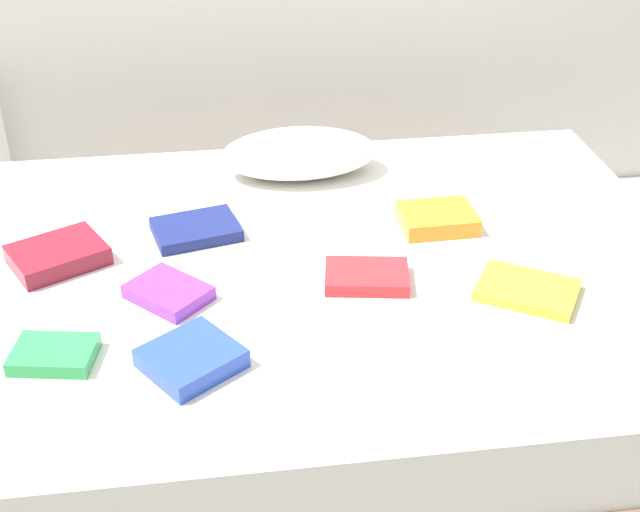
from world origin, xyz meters
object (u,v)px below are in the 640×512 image
Objects in this scene: bed at (322,336)px; pillow at (300,153)px; textbook_orange at (437,219)px; textbook_blue at (191,358)px; textbook_red at (367,277)px; textbook_yellow at (527,290)px; textbook_purple at (168,292)px; textbook_green at (54,354)px; textbook_navy at (196,229)px; textbook_maroon at (58,255)px.

bed is 0.61m from pillow.
textbook_orange reaches higher than textbook_blue.
bed is 0.31m from textbook_red.
textbook_red is at bearing -135.76° from textbook_orange.
textbook_orange is (0.34, -0.39, -0.05)m from pillow.
textbook_yellow is at bearing -25.82° from bed.
textbook_purple is at bearing 65.95° from textbook_blue.
textbook_orange is at bearing 64.41° from textbook_purple.
textbook_yellow is (0.13, -0.36, -0.01)m from textbook_orange.
textbook_green is (-0.65, -0.85, -0.05)m from pillow.
pillow is 2.56× the size of textbook_purple.
pillow reaches higher than textbook_purple.
pillow is at bearing 89.78° from bed.
pillow is 2.35× the size of textbook_orange.
textbook_blue is at bearing -104.91° from textbook_navy.
textbook_navy is (0.32, 0.51, -0.00)m from textbook_green.
bed is at bearing -34.09° from textbook_maroon.
textbook_purple is (-0.40, -0.13, 0.27)m from bed.
textbook_red reaches higher than bed.
textbook_green reaches higher than textbook_yellow.
textbook_blue is at bearing -82.09° from textbook_maroon.
textbook_purple is 0.88m from textbook_yellow.
textbook_maroon is 0.37m from textbook_navy.
textbook_yellow is 1.03× the size of textbook_maroon.
textbook_orange and textbook_maroon have the same top height.
textbook_blue reaches higher than textbook_navy.
textbook_purple reaches higher than textbook_green.
textbook_orange is at bearing 21.01° from bed.
pillow is at bearing 103.37° from textbook_purple.
textbook_red is at bearing -81.81° from pillow.
textbook_yellow is at bearing -71.25° from textbook_orange.
textbook_purple reaches higher than textbook_navy.
textbook_green is at bearing -111.99° from textbook_maroon.
textbook_blue is at bearing -136.17° from textbook_yellow.
textbook_red is at bearing -42.10° from textbook_maroon.
textbook_navy is at bearing -174.58° from textbook_yellow.
textbook_green is 0.75× the size of textbook_yellow.
textbook_yellow is 0.84m from textbook_blue.
textbook_navy is (-0.80, 0.41, 0.00)m from textbook_yellow.
textbook_green reaches higher than bed.
textbook_navy is (-0.33, -0.34, -0.05)m from pillow.
pillow is 2.05× the size of textbook_yellow.
textbook_maroon reaches higher than textbook_yellow.
textbook_blue is 0.82× the size of textbook_maroon.
pillow is at bearing 5.08° from textbook_maroon.
textbook_orange is 1.03m from textbook_maroon.
textbook_maroon is at bearing -162.58° from textbook_yellow.
pillow reaches higher than textbook_orange.
textbook_orange is 0.36m from textbook_red.
pillow is (0.00, 0.52, 0.32)m from bed.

